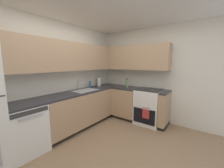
# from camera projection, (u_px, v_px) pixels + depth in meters

# --- Properties ---
(ground_plane) EXTENTS (3.87, 3.25, 0.02)m
(ground_plane) POSITION_uv_depth(u_px,v_px,m) (113.00, 158.00, 2.27)
(ground_plane) COLOR #937556
(wall_back) EXTENTS (3.97, 0.05, 2.50)m
(wall_back) POSITION_uv_depth(u_px,v_px,m) (54.00, 77.00, 3.04)
(wall_back) COLOR silver
(wall_back) RESTS_ON ground_plane
(wall_right) EXTENTS (0.05, 3.35, 2.50)m
(wall_right) POSITION_uv_depth(u_px,v_px,m) (155.00, 75.00, 3.64)
(wall_right) COLOR silver
(wall_right) RESTS_ON ground_plane
(dishwasher) EXTENTS (0.60, 0.63, 0.86)m
(dishwasher) POSITION_uv_depth(u_px,v_px,m) (25.00, 129.00, 2.34)
(dishwasher) COLOR white
(dishwasher) RESTS_ON ground_plane
(lower_cabinets_back) EXTENTS (1.81, 0.62, 0.86)m
(lower_cabinets_back) POSITION_uv_depth(u_px,v_px,m) (79.00, 110.00, 3.31)
(lower_cabinets_back) COLOR tan
(lower_cabinets_back) RESTS_ON ground_plane
(countertop_back) EXTENTS (3.02, 0.60, 0.03)m
(countertop_back) POSITION_uv_depth(u_px,v_px,m) (79.00, 92.00, 3.24)
(countertop_back) COLOR #2D2D33
(countertop_back) RESTS_ON lower_cabinets_back
(lower_cabinets_right) EXTENTS (0.62, 1.47, 0.86)m
(lower_cabinets_right) POSITION_uv_depth(u_px,v_px,m) (133.00, 104.00, 3.79)
(lower_cabinets_right) COLOR tan
(lower_cabinets_right) RESTS_ON ground_plane
(countertop_right) EXTENTS (0.60, 1.47, 0.03)m
(countertop_right) POSITION_uv_depth(u_px,v_px,m) (133.00, 89.00, 3.72)
(countertop_right) COLOR #2D2D33
(countertop_right) RESTS_ON lower_cabinets_right
(oven_range) EXTENTS (0.68, 0.62, 1.04)m
(oven_range) POSITION_uv_depth(u_px,v_px,m) (149.00, 106.00, 3.53)
(oven_range) COLOR white
(oven_range) RESTS_ON ground_plane
(upper_cabinets_back) EXTENTS (2.70, 0.34, 0.65)m
(upper_cabinets_back) POSITION_uv_depth(u_px,v_px,m) (68.00, 57.00, 3.07)
(upper_cabinets_back) COLOR tan
(upper_cabinets_right) EXTENTS (0.32, 2.02, 0.65)m
(upper_cabinets_right) POSITION_uv_depth(u_px,v_px,m) (132.00, 58.00, 3.78)
(upper_cabinets_right) COLOR tan
(sink) EXTENTS (0.61, 0.40, 0.10)m
(sink) POSITION_uv_depth(u_px,v_px,m) (85.00, 92.00, 3.38)
(sink) COLOR #B7B7BC
(sink) RESTS_ON countertop_back
(faucet) EXTENTS (0.07, 0.16, 0.25)m
(faucet) POSITION_uv_depth(u_px,v_px,m) (80.00, 84.00, 3.47)
(faucet) COLOR silver
(faucet) RESTS_ON countertop_back
(soap_bottle) EXTENTS (0.06, 0.06, 0.19)m
(soap_bottle) POSITION_uv_depth(u_px,v_px,m) (90.00, 85.00, 3.79)
(soap_bottle) COLOR #3F72BF
(soap_bottle) RESTS_ON countertop_back
(paper_towel_roll) EXTENTS (0.11, 0.11, 0.31)m
(paper_towel_roll) POSITION_uv_depth(u_px,v_px,m) (99.00, 82.00, 4.05)
(paper_towel_roll) COLOR white
(paper_towel_roll) RESTS_ON countertop_back
(oil_bottle) EXTENTS (0.08, 0.08, 0.24)m
(oil_bottle) POSITION_uv_depth(u_px,v_px,m) (127.00, 83.00, 3.82)
(oil_bottle) COLOR #729E66
(oil_bottle) RESTS_ON countertop_right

